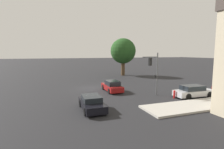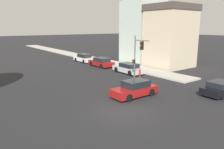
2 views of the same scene
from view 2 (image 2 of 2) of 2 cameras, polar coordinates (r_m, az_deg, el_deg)
The scene contains 10 objects.
ground_plane at distance 16.28m, azimuth 3.20°, elevation -9.59°, with size 300.00×300.00×0.00m, color black.
sidewalk_strip at distance 49.22m, azimuth -10.26°, elevation 5.18°, with size 3.20×60.00×0.18m.
rowhouse_backdrop at distance 36.25m, azimuth 11.16°, elevation 10.83°, with size 6.83×11.16×11.46m.
traffic_signal at distance 24.37m, azimuth 6.75°, elevation 5.74°, with size 0.60×2.22×5.13m.
crossing_car_0 at distance 19.53m, azimuth 5.92°, elevation -3.76°, with size 4.30×1.88×1.44m.
crossing_car_1 at distance 22.24m, azimuth 26.47°, elevation -3.21°, with size 4.15×1.92×1.26m.
parked_car_0 at distance 29.19m, azimuth 4.28°, elevation 1.62°, with size 2.05×4.81×1.37m.
parked_car_1 at distance 34.03m, azimuth -2.82°, elevation 3.21°, with size 2.10×4.55×1.40m.
parked_car_2 at distance 38.85m, azimuth -7.34°, elevation 4.27°, with size 1.87×4.56×1.44m.
fire_hydrant at distance 27.26m, azimuth 7.29°, elevation 0.43°, with size 0.22×0.22×0.92m.
Camera 2 is at (-9.74, -11.54, 6.08)m, focal length 35.00 mm.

